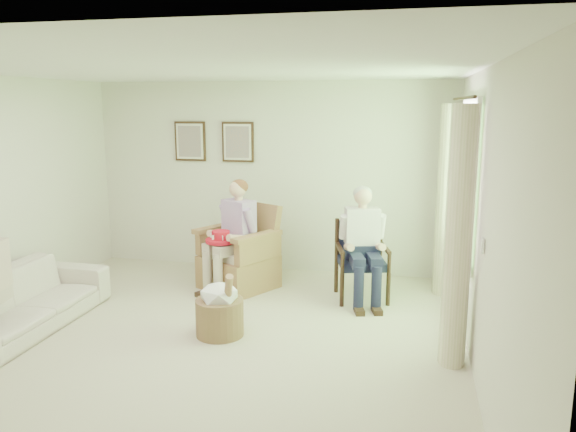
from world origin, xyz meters
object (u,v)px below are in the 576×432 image
object	(u,v)px
sofa	(22,301)
hatbox	(220,309)
person_wicker	(235,228)
red_hat	(221,238)
wood_armchair	(363,257)
wicker_armchair	(239,261)
person_dark	(362,237)

from	to	relation	value
sofa	hatbox	size ratio (longest dim) A/B	2.92
person_wicker	red_hat	world-z (taller)	person_wicker
person_wicker	wood_armchair	bearing A→B (deg)	33.98
sofa	person_wicker	xyz separation A→B (m)	(1.77, 1.68, 0.49)
wood_armchair	red_hat	world-z (taller)	wood_armchair
person_wicker	hatbox	distance (m)	1.49
person_wicker	red_hat	distance (m)	0.23
person_wicker	red_hat	size ratio (longest dim) A/B	3.69
hatbox	sofa	bearing A→B (deg)	-171.53
wicker_armchair	sofa	size ratio (longest dim) A/B	0.51
wicker_armchair	red_hat	bearing A→B (deg)	-82.73
hatbox	person_wicker	bearing A→B (deg)	101.11
sofa	hatbox	bearing A→B (deg)	-81.53
sofa	person_wicker	world-z (taller)	person_wicker
sofa	person_dark	xyz separation A→B (m)	(3.33, 1.63, 0.47)
person_wicker	person_dark	size ratio (longest dim) A/B	1.02
sofa	person_wicker	distance (m)	2.49
person_wicker	hatbox	size ratio (longest dim) A/B	1.91
wicker_armchair	wood_armchair	size ratio (longest dim) A/B	1.17
person_dark	hatbox	bearing A→B (deg)	-149.34
person_wicker	person_dark	distance (m)	1.56
person_wicker	person_dark	xyz separation A→B (m)	(1.56, -0.05, -0.02)
red_hat	hatbox	xyz separation A→B (m)	(0.40, -1.20, -0.43)
sofa	wicker_armchair	bearing A→B (deg)	-44.23
wood_armchair	hatbox	size ratio (longest dim) A/B	1.27
wood_armchair	person_dark	world-z (taller)	person_dark
wicker_armchair	person_wicker	size ratio (longest dim) A/B	0.78
hatbox	red_hat	bearing A→B (deg)	108.39
wicker_armchair	person_dark	size ratio (longest dim) A/B	0.79
wicker_armchair	hatbox	bearing A→B (deg)	-49.77
wood_armchair	hatbox	distance (m)	1.97
red_hat	person_dark	bearing A→B (deg)	4.20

